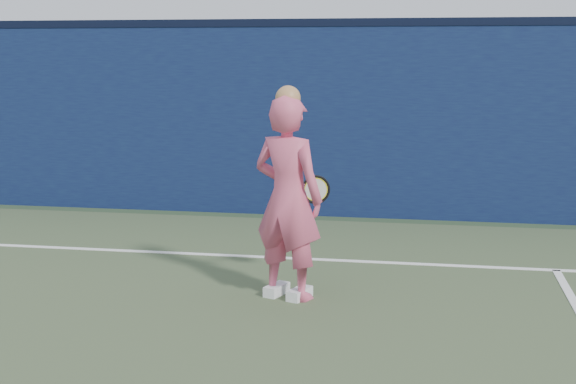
# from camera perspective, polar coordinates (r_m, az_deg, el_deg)

# --- Properties ---
(backstop_wall) EXTENTS (24.00, 0.40, 2.50)m
(backstop_wall) POSITION_cam_1_polar(r_m,az_deg,el_deg) (11.25, -8.15, 5.12)
(backstop_wall) COLOR #0E153E
(backstop_wall) RESTS_ON ground
(wall_cap) EXTENTS (24.00, 0.42, 0.10)m
(wall_cap) POSITION_cam_1_polar(r_m,az_deg,el_deg) (11.22, -8.31, 11.75)
(wall_cap) COLOR black
(wall_cap) RESTS_ON backstop_wall
(player) EXTENTS (0.77, 0.64, 1.89)m
(player) POSITION_cam_1_polar(r_m,az_deg,el_deg) (7.05, -0.00, -0.40)
(player) COLOR #DC5577
(player) RESTS_ON ground
(racket) EXTENTS (0.51, 0.13, 0.27)m
(racket) POSITION_cam_1_polar(r_m,az_deg,el_deg) (7.48, 1.80, 0.12)
(racket) COLOR black
(racket) RESTS_ON ground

